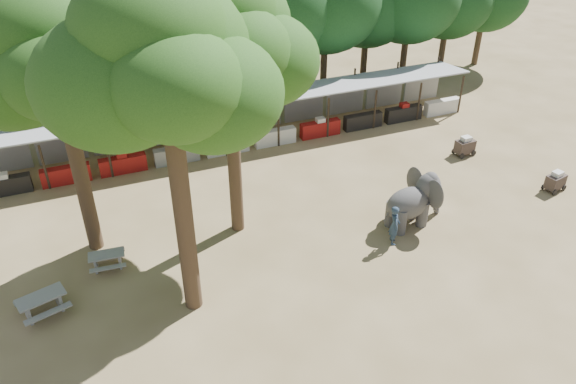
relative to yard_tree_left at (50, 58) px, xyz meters
name	(u,v)px	position (x,y,z in m)	size (l,w,h in m)	color
ground	(362,296)	(9.13, -7.19, -8.20)	(100.00, 100.00, 0.00)	brown
vendor_stalls	(246,123)	(9.13, 6.65, -7.02)	(28.00, 2.99, 2.80)	#9A9CA2
yard_tree_left	(50,58)	(0.00, 0.00, 0.00)	(7.10, 6.90, 11.02)	#332316
yard_tree_center	(159,65)	(3.00, -5.00, 1.01)	(7.10, 6.90, 12.04)	#332316
yard_tree_back	(222,37)	(6.00, -1.00, 0.34)	(7.10, 6.90, 11.36)	#332316
backdrop_trees	(215,21)	(9.13, 11.81, -2.69)	(46.46, 5.95, 8.33)	#332316
elephant	(415,200)	(13.54, -3.75, -7.01)	(3.18, 2.40, 2.39)	#3D3B3B
handler	(395,225)	(11.97, -4.71, -7.28)	(0.66, 0.44, 1.84)	#26384C
picnic_table_near	(42,302)	(-2.04, -3.63, -7.66)	(2.01, 1.90, 0.83)	gray
picnic_table_far	(107,259)	(0.44, -1.85, -7.74)	(1.50, 1.37, 0.70)	gray
cart_front	(556,181)	(21.55, -3.99, -7.69)	(1.18, 0.90, 1.04)	#312622
cart_back	(465,146)	(19.69, 0.68, -7.66)	(1.16, 0.81, 1.09)	#312622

